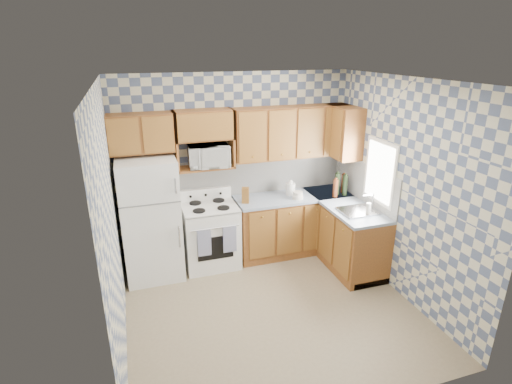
{
  "coord_description": "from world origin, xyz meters",
  "views": [
    {
      "loc": [
        -1.44,
        -3.85,
        3.03
      ],
      "look_at": [
        0.05,
        0.75,
        1.25
      ],
      "focal_mm": 28.0,
      "sensor_mm": 36.0,
      "label": 1
    }
  ],
  "objects_px": {
    "stove_body": "(210,236)",
    "microwave": "(208,156)",
    "refrigerator": "(151,219)",
    "electric_kettle": "(290,189)"
  },
  "relations": [
    {
      "from": "refrigerator",
      "to": "microwave",
      "type": "xyz_separation_m",
      "value": [
        0.85,
        0.16,
        0.76
      ]
    },
    {
      "from": "electric_kettle",
      "to": "microwave",
      "type": "bearing_deg",
      "value": 176.48
    },
    {
      "from": "microwave",
      "to": "electric_kettle",
      "type": "height_order",
      "value": "microwave"
    },
    {
      "from": "stove_body",
      "to": "microwave",
      "type": "xyz_separation_m",
      "value": [
        0.05,
        0.14,
        1.15
      ]
    },
    {
      "from": "microwave",
      "to": "electric_kettle",
      "type": "xyz_separation_m",
      "value": [
        1.21,
        -0.07,
        -0.59
      ]
    },
    {
      "from": "refrigerator",
      "to": "microwave",
      "type": "height_order",
      "value": "microwave"
    },
    {
      "from": "stove_body",
      "to": "microwave",
      "type": "distance_m",
      "value": 1.16
    },
    {
      "from": "microwave",
      "to": "electric_kettle",
      "type": "relative_size",
      "value": 3.08
    },
    {
      "from": "refrigerator",
      "to": "microwave",
      "type": "relative_size",
      "value": 3.05
    },
    {
      "from": "refrigerator",
      "to": "electric_kettle",
      "type": "xyz_separation_m",
      "value": [
        2.06,
        0.09,
        0.17
      ]
    }
  ]
}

